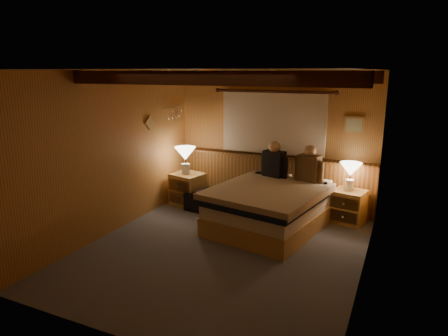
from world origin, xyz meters
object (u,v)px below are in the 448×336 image
Objects in this scene: nightstand_left at (188,189)px; nightstand_right at (348,207)px; person_right at (309,166)px; person_left at (274,162)px; bed at (270,207)px; lamp_left at (185,155)px; duffel_bag at (201,201)px; lamp_right at (351,171)px.

nightstand_left is 1.09× the size of nightstand_right.
person_left is at bearing -170.07° from person_right.
lamp_left reaches higher than bed.
bed is 1.76m from nightstand_left.
duffel_bag is (-1.18, -0.40, -0.74)m from person_left.
person_right is (-0.64, -0.15, 0.63)m from nightstand_right.
bed is at bearing -112.18° from person_right.
bed is 3.52× the size of person_right.
person_left is 1.02× the size of person_right.
lamp_left is at bearing -155.17° from person_left.
nightstand_right is 0.58m from lamp_right.
person_left is at bearing 114.00° from bed.
nightstand_left is at bearing 56.05° from lamp_left.
person_left is 0.60m from person_right.
lamp_left is 1.59m from person_left.
lamp_right is at bearing 125.57° from nightstand_right.
lamp_right is 0.78× the size of duffel_bag.
person_right reaches higher than duffel_bag.
lamp_left is at bearing -111.95° from nightstand_left.
bed is 3.45× the size of person_left.
bed is 1.87m from lamp_left.
lamp_left is 0.86× the size of duffel_bag.
bed is 4.38× the size of lamp_left.
lamp_right is (1.06, 0.77, 0.51)m from bed.
person_left reaches higher than lamp_right.
person_right is (2.17, 0.20, -0.03)m from lamp_left.
nightstand_right is 0.91m from person_right.
bed reaches higher than nightstand_right.
nightstand_right is (1.08, 0.74, -0.08)m from bed.
lamp_right is 1.23m from person_left.
nightstand_left reaches higher than nightstand_right.
bed is 0.92m from person_right.
nightstand_left is 0.64m from lamp_left.
nightstand_left is 1.39× the size of lamp_right.
lamp_left is (-2.81, -0.34, 0.66)m from nightstand_right.
lamp_left is 2.82m from lamp_right.
person_left reaches higher than nightstand_right.
nightstand_left is at bearing -161.53° from nightstand_right.
lamp_right is at bearing 19.23° from nightstand_left.
nightstand_right is (2.79, 0.32, -0.03)m from nightstand_left.
person_left is 1.09× the size of duffel_bag.
nightstand_right is 0.98× the size of duffel_bag.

